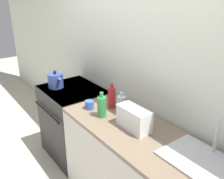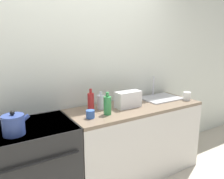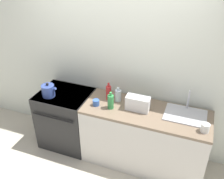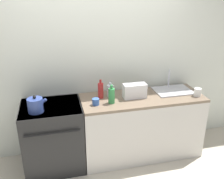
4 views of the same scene
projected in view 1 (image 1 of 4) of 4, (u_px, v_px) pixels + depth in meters
wall_back at (132, 62)px, 2.52m from camera, size 8.00×0.05×2.60m
stove at (74, 121)px, 3.10m from camera, size 0.75×0.67×0.89m
counter_block at (141, 178)px, 2.20m from camera, size 1.66×0.63×0.89m
kettle at (56, 80)px, 2.95m from camera, size 0.23×0.18×0.21m
toaster at (134, 118)px, 2.08m from camera, size 0.30×0.14×0.19m
sink_tray at (201, 159)px, 1.71m from camera, size 0.52×0.38×0.28m
bottle_green at (102, 107)px, 2.27m from camera, size 0.08×0.08×0.24m
bottle_red at (112, 97)px, 2.45m from camera, size 0.07×0.07×0.25m
bottle_clear at (121, 104)px, 2.37m from camera, size 0.09×0.09×0.20m
cup_blue at (89, 105)px, 2.45m from camera, size 0.09×0.09×0.08m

